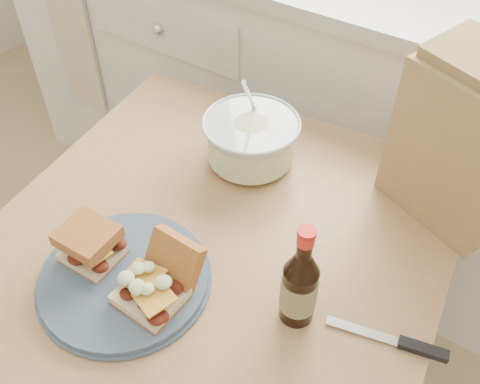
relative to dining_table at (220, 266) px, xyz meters
The scene contains 9 objects.
cabinet_run 0.85m from the dining_table, 95.45° to the left, with size 2.50×0.64×0.94m.
dining_table is the anchor object (origin of this frame).
plate 0.23m from the dining_table, 111.84° to the right, with size 0.30×0.30×0.02m, color #405368.
sandwich_left 0.29m from the dining_table, 128.96° to the right, with size 0.10×0.09×0.07m.
sandwich_right 0.24m from the dining_table, 89.96° to the right, with size 0.11×0.15×0.09m.
coleslaw_bowl 0.28m from the dining_table, 106.71° to the left, with size 0.21×0.21×0.21m.
beer_bottle 0.29m from the dining_table, 18.91° to the right, with size 0.06×0.06×0.22m.
knife 0.41m from the dining_table, ahead, with size 0.20×0.06×0.01m.
paper_bag 0.54m from the dining_table, 43.48° to the left, with size 0.24×0.16×0.31m, color #A17F4D.
Camera 1 is at (0.49, 0.33, 1.52)m, focal length 40.00 mm.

